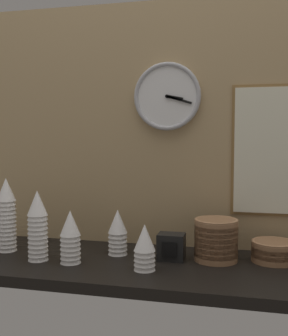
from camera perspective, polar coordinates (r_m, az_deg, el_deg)
The scene contains 12 objects.
ground_plane at distance 165.45cm, azimuth -0.12°, elevation -13.15°, with size 160.00×56.00×4.00cm, color black.
wall_tiled_back at distance 183.65cm, azimuth 1.85°, elevation 5.84°, with size 160.00×3.00×105.00cm.
cup_stack_left at distance 167.82cm, azimuth -14.21°, elevation -7.55°, with size 7.80×7.80×27.07cm.
cup_stack_far_left at distance 184.41cm, azimuth -18.11°, elevation -6.01°, with size 7.80×7.80×30.56cm.
cup_stack_center at distance 171.71cm, azimuth -3.59°, elevation -8.64°, with size 7.80×7.80×18.33cm.
cup_stack_center_left at distance 162.36cm, azimuth -9.95°, elevation -9.15°, with size 7.80×7.80×20.08cm.
cup_stack_center_right at distance 152.22cm, azimuth 0.08°, elevation -10.68°, with size 7.80×7.80×16.58cm.
bowl_stack_right at distance 165.81cm, azimuth 9.73°, elevation -9.45°, with size 16.65×16.65×16.14cm.
bowl_stack_far_right at distance 170.32cm, azimuth 17.16°, elevation -10.63°, with size 16.65×16.65×7.99cm.
wall_clock at distance 180.46cm, azimuth 3.15°, elevation 9.66°, with size 28.80×2.70×28.80cm.
menu_board at distance 178.23cm, azimuth 18.05°, elevation 2.24°, with size 39.20×1.32×53.43cm.
napkin_dispenser at distance 165.54cm, azimuth 3.71°, elevation -10.60°, with size 10.27×8.18×10.17cm.
Camera 1 is at (37.41, -153.24, 47.92)cm, focal length 45.00 mm.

